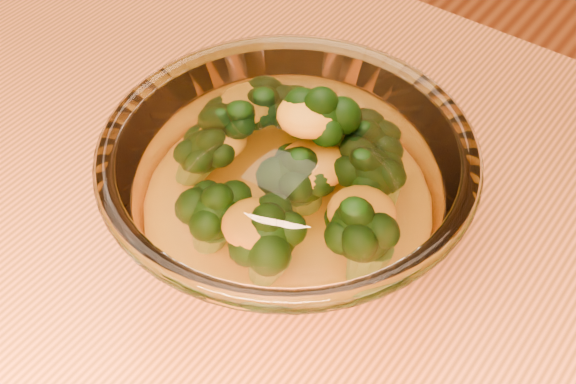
{
  "coord_description": "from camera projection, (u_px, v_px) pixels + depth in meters",
  "views": [
    {
      "loc": [
        0.28,
        -0.2,
        1.17
      ],
      "look_at": [
        0.08,
        0.08,
        0.81
      ],
      "focal_mm": 50.0,
      "sensor_mm": 36.0,
      "label": 1
    }
  ],
  "objects": [
    {
      "name": "table",
      "position": [
        140.0,
        355.0,
        0.6
      ],
      "size": [
        1.2,
        0.8,
        0.75
      ],
      "color": "#E07743",
      "rests_on": "ground"
    },
    {
      "name": "glass_bowl",
      "position": [
        288.0,
        197.0,
        0.51
      ],
      "size": [
        0.23,
        0.23,
        0.1
      ],
      "color": "white",
      "rests_on": "table"
    },
    {
      "name": "cheese_sauce",
      "position": [
        288.0,
        220.0,
        0.52
      ],
      "size": [
        0.13,
        0.13,
        0.04
      ],
      "primitive_type": "ellipsoid",
      "color": "orange",
      "rests_on": "glass_bowl"
    },
    {
      "name": "broccoli_heap",
      "position": [
        293.0,
        169.0,
        0.5
      ],
      "size": [
        0.16,
        0.15,
        0.08
      ],
      "color": "black",
      "rests_on": "cheese_sauce"
    }
  ]
}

